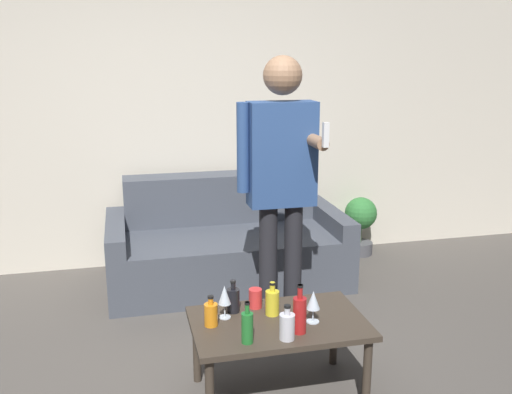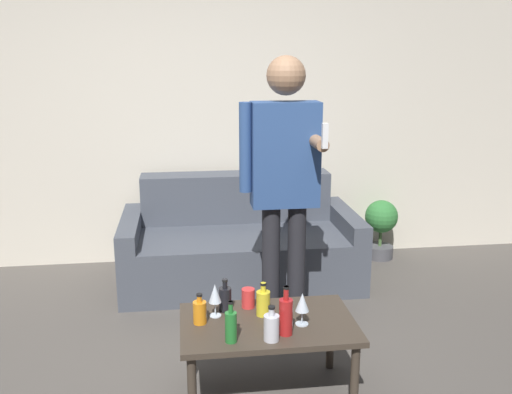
# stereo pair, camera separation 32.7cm
# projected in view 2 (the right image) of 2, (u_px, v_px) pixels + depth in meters

# --- Properties ---
(wall_back) EXTENTS (8.00, 0.06, 2.70)m
(wall_back) POSITION_uv_depth(u_px,v_px,m) (189.00, 105.00, 4.76)
(wall_back) COLOR beige
(wall_back) RESTS_ON ground_plane
(couch) EXTENTS (1.83, 0.94, 0.81)m
(couch) POSITION_uv_depth(u_px,v_px,m) (240.00, 244.00, 4.55)
(couch) COLOR #474C56
(couch) RESTS_ON ground_plane
(coffee_table) EXTENTS (0.90, 0.56, 0.43)m
(coffee_table) POSITION_uv_depth(u_px,v_px,m) (268.00, 331.00, 2.94)
(coffee_table) COLOR #3D3328
(coffee_table) RESTS_ON ground_plane
(bottle_orange) EXTENTS (0.06, 0.06, 0.21)m
(bottle_orange) POSITION_uv_depth(u_px,v_px,m) (231.00, 326.00, 2.71)
(bottle_orange) COLOR #23752D
(bottle_orange) RESTS_ON coffee_table
(bottle_green) EXTENTS (0.07, 0.07, 0.18)m
(bottle_green) POSITION_uv_depth(u_px,v_px,m) (263.00, 302.00, 2.99)
(bottle_green) COLOR yellow
(bottle_green) RESTS_ON coffee_table
(bottle_dark) EXTENTS (0.08, 0.08, 0.18)m
(bottle_dark) POSITION_uv_depth(u_px,v_px,m) (271.00, 327.00, 2.73)
(bottle_dark) COLOR silver
(bottle_dark) RESTS_ON coffee_table
(bottle_yellow) EXTENTS (0.07, 0.07, 0.16)m
(bottle_yellow) POSITION_uv_depth(u_px,v_px,m) (200.00, 311.00, 2.90)
(bottle_yellow) COLOR orange
(bottle_yellow) RESTS_ON coffee_table
(bottle_red) EXTENTS (0.07, 0.07, 0.18)m
(bottle_red) POSITION_uv_depth(u_px,v_px,m) (225.00, 298.00, 3.04)
(bottle_red) COLOR black
(bottle_red) RESTS_ON coffee_table
(bottle_clear) EXTENTS (0.07, 0.07, 0.25)m
(bottle_clear) POSITION_uv_depth(u_px,v_px,m) (286.00, 315.00, 2.78)
(bottle_clear) COLOR #B21E1E
(bottle_clear) RESTS_ON coffee_table
(wine_glass_near) EXTENTS (0.07, 0.07, 0.18)m
(wine_glass_near) POSITION_uv_depth(u_px,v_px,m) (215.00, 294.00, 2.96)
(wine_glass_near) COLOR silver
(wine_glass_near) RESTS_ON coffee_table
(wine_glass_far) EXTENTS (0.07, 0.07, 0.17)m
(wine_glass_far) POSITION_uv_depth(u_px,v_px,m) (302.00, 303.00, 2.87)
(wine_glass_far) COLOR silver
(wine_glass_far) RESTS_ON coffee_table
(cup_on_table) EXTENTS (0.07, 0.07, 0.11)m
(cup_on_table) POSITION_uv_depth(u_px,v_px,m) (248.00, 298.00, 3.08)
(cup_on_table) COLOR red
(cup_on_table) RESTS_ON coffee_table
(person_standing_front) EXTENTS (0.49, 0.44, 1.76)m
(person_standing_front) POSITION_uv_depth(u_px,v_px,m) (284.00, 174.00, 3.49)
(person_standing_front) COLOR #232328
(person_standing_front) RESTS_ON ground_plane
(potted_plant) EXTENTS (0.29, 0.29, 0.52)m
(potted_plant) POSITION_uv_depth(u_px,v_px,m) (381.00, 224.00, 5.00)
(potted_plant) COLOR #4C4C51
(potted_plant) RESTS_ON ground_plane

